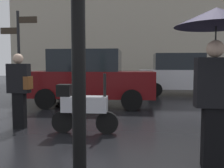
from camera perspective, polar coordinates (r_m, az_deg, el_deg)
pedestrian_with_umbrella at (r=3.54m, az=23.18°, el=9.26°), size 1.09×1.09×2.16m
pedestrian_with_bag at (r=5.72m, az=-20.91°, el=-0.52°), size 0.51×0.24×1.66m
parked_scooter at (r=5.03m, az=-6.95°, el=-5.31°), size 1.38×0.32×1.23m
parked_car_left at (r=12.13m, az=15.84°, el=2.24°), size 4.07×1.91×1.97m
parked_car_right at (r=8.52m, az=-4.94°, el=1.54°), size 4.24×2.02×1.93m
street_signpost at (r=7.49m, az=-21.03°, el=7.03°), size 1.08×0.08×2.94m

